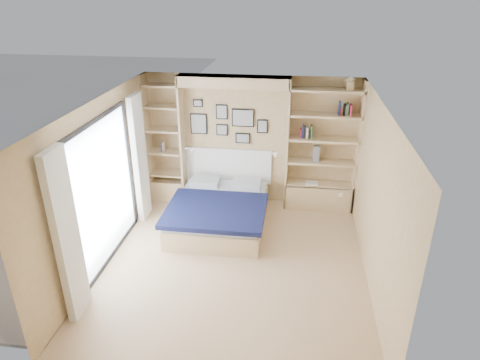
# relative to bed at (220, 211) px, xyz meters

# --- Properties ---
(ground) EXTENTS (4.50, 4.50, 0.00)m
(ground) POSITION_rel_bed_xyz_m (0.44, -1.18, -0.27)
(ground) COLOR tan
(ground) RESTS_ON ground
(room_shell) EXTENTS (4.50, 4.50, 4.50)m
(room_shell) POSITION_rel_bed_xyz_m (0.05, 0.34, 0.81)
(room_shell) COLOR tan
(room_shell) RESTS_ON ground
(bed) EXTENTS (1.69, 2.10, 1.07)m
(bed) POSITION_rel_bed_xyz_m (0.00, 0.00, 0.00)
(bed) COLOR beige
(bed) RESTS_ON ground
(photo_gallery) EXTENTS (1.48, 0.02, 0.82)m
(photo_gallery) POSITION_rel_bed_xyz_m (-0.02, 1.04, 1.33)
(photo_gallery) COLOR black
(photo_gallery) RESTS_ON ground
(reading_lamps) EXTENTS (1.92, 0.12, 0.15)m
(reading_lamps) POSITION_rel_bed_xyz_m (0.14, 0.82, 0.83)
(reading_lamps) COLOR silver
(reading_lamps) RESTS_ON ground
(shelf_decor) EXTENTS (3.53, 0.23, 2.03)m
(shelf_decor) POSITION_rel_bed_xyz_m (1.63, 0.89, 1.44)
(shelf_decor) COLOR #A51E1E
(shelf_decor) RESTS_ON ground
(deck) EXTENTS (3.20, 4.00, 0.05)m
(deck) POSITION_rel_bed_xyz_m (-3.16, -1.18, -0.27)
(deck) COLOR #716253
(deck) RESTS_ON ground
(deck_chair) EXTENTS (0.77, 0.97, 0.86)m
(deck_chair) POSITION_rel_bed_xyz_m (-3.24, -0.86, 0.14)
(deck_chair) COLOR tan
(deck_chair) RESTS_ON ground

